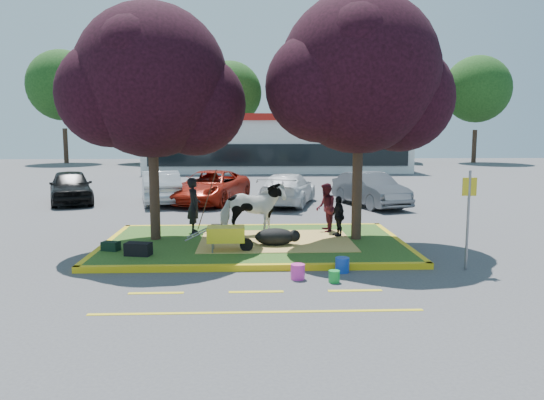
{
  "coord_description": "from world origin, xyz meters",
  "views": [
    {
      "loc": [
        -0.12,
        -14.5,
        3.24
      ],
      "look_at": [
        0.51,
        0.5,
        1.24
      ],
      "focal_mm": 35.0,
      "sensor_mm": 36.0,
      "label": 1
    }
  ],
  "objects_px": {
    "cow": "(253,209)",
    "car_silver": "(160,187)",
    "wheelbarrow": "(226,234)",
    "bucket_blue": "(342,265)",
    "bucket_green": "(334,276)",
    "sign_post": "(468,210)",
    "calf": "(275,237)",
    "handler": "(194,205)",
    "car_black": "(71,187)",
    "bucket_pink": "(298,272)"
  },
  "relations": [
    {
      "from": "handler",
      "to": "bucket_green",
      "type": "height_order",
      "value": "handler"
    },
    {
      "from": "wheelbarrow",
      "to": "bucket_blue",
      "type": "height_order",
      "value": "wheelbarrow"
    },
    {
      "from": "car_silver",
      "to": "car_black",
      "type": "bearing_deg",
      "value": -16.1
    },
    {
      "from": "sign_post",
      "to": "car_black",
      "type": "relative_size",
      "value": 0.54
    },
    {
      "from": "cow",
      "to": "calf",
      "type": "height_order",
      "value": "cow"
    },
    {
      "from": "bucket_blue",
      "to": "car_silver",
      "type": "height_order",
      "value": "car_silver"
    },
    {
      "from": "cow",
      "to": "wheelbarrow",
      "type": "distance_m",
      "value": 2.12
    },
    {
      "from": "calf",
      "to": "bucket_green",
      "type": "height_order",
      "value": "calf"
    },
    {
      "from": "calf",
      "to": "wheelbarrow",
      "type": "height_order",
      "value": "wheelbarrow"
    },
    {
      "from": "calf",
      "to": "sign_post",
      "type": "distance_m",
      "value": 4.95
    },
    {
      "from": "cow",
      "to": "handler",
      "type": "relative_size",
      "value": 1.13
    },
    {
      "from": "cow",
      "to": "car_silver",
      "type": "xyz_separation_m",
      "value": [
        -4.02,
        8.18,
        -0.22
      ]
    },
    {
      "from": "bucket_green",
      "to": "handler",
      "type": "bearing_deg",
      "value": 125.39
    },
    {
      "from": "cow",
      "to": "car_black",
      "type": "distance_m",
      "value": 11.61
    },
    {
      "from": "bucket_green",
      "to": "bucket_pink",
      "type": "height_order",
      "value": "bucket_pink"
    },
    {
      "from": "sign_post",
      "to": "car_silver",
      "type": "height_order",
      "value": "sign_post"
    },
    {
      "from": "wheelbarrow",
      "to": "bucket_blue",
      "type": "relative_size",
      "value": 4.97
    },
    {
      "from": "cow",
      "to": "sign_post",
      "type": "distance_m",
      "value": 6.02
    },
    {
      "from": "bucket_blue",
      "to": "car_black",
      "type": "distance_m",
      "value": 15.59
    },
    {
      "from": "sign_post",
      "to": "car_black",
      "type": "distance_m",
      "value": 17.54
    },
    {
      "from": "calf",
      "to": "bucket_green",
      "type": "xyz_separation_m",
      "value": [
        1.12,
        -3.02,
        -0.25
      ]
    },
    {
      "from": "bucket_pink",
      "to": "calf",
      "type": "bearing_deg",
      "value": 97.62
    },
    {
      "from": "calf",
      "to": "handler",
      "type": "bearing_deg",
      "value": 154.17
    },
    {
      "from": "cow",
      "to": "handler",
      "type": "bearing_deg",
      "value": 66.61
    },
    {
      "from": "bucket_green",
      "to": "car_black",
      "type": "relative_size",
      "value": 0.06
    },
    {
      "from": "calf",
      "to": "bucket_green",
      "type": "bearing_deg",
      "value": -57.01
    },
    {
      "from": "sign_post",
      "to": "wheelbarrow",
      "type": "bearing_deg",
      "value": 167.39
    },
    {
      "from": "bucket_green",
      "to": "bucket_blue",
      "type": "height_order",
      "value": "bucket_blue"
    },
    {
      "from": "bucket_pink",
      "to": "car_black",
      "type": "distance_m",
      "value": 15.34
    },
    {
      "from": "car_silver",
      "to": "bucket_blue",
      "type": "bearing_deg",
      "value": 104.5
    },
    {
      "from": "handler",
      "to": "bucket_blue",
      "type": "relative_size",
      "value": 4.83
    },
    {
      "from": "cow",
      "to": "wheelbarrow",
      "type": "xyz_separation_m",
      "value": [
        -0.68,
        -1.97,
        -0.35
      ]
    },
    {
      "from": "car_silver",
      "to": "calf",
      "type": "bearing_deg",
      "value": 103.15
    },
    {
      "from": "wheelbarrow",
      "to": "bucket_green",
      "type": "distance_m",
      "value": 3.38
    },
    {
      "from": "car_silver",
      "to": "cow",
      "type": "bearing_deg",
      "value": 103.36
    },
    {
      "from": "bucket_green",
      "to": "bucket_pink",
      "type": "distance_m",
      "value": 0.8
    },
    {
      "from": "calf",
      "to": "car_silver",
      "type": "distance_m",
      "value": 10.54
    },
    {
      "from": "calf",
      "to": "sign_post",
      "type": "xyz_separation_m",
      "value": [
        4.34,
        -2.13,
        1.03
      ]
    },
    {
      "from": "sign_post",
      "to": "car_silver",
      "type": "relative_size",
      "value": 0.53
    },
    {
      "from": "bucket_green",
      "to": "cow",
      "type": "bearing_deg",
      "value": 111.66
    },
    {
      "from": "bucket_blue",
      "to": "bucket_green",
      "type": "bearing_deg",
      "value": -111.43
    },
    {
      "from": "handler",
      "to": "sign_post",
      "type": "xyz_separation_m",
      "value": [
        6.69,
        -3.99,
        0.43
      ]
    },
    {
      "from": "cow",
      "to": "sign_post",
      "type": "height_order",
      "value": "sign_post"
    },
    {
      "from": "handler",
      "to": "car_silver",
      "type": "distance_m",
      "value": 7.94
    },
    {
      "from": "bucket_blue",
      "to": "cow",
      "type": "bearing_deg",
      "value": 119.89
    },
    {
      "from": "handler",
      "to": "wheelbarrow",
      "type": "distance_m",
      "value": 2.79
    },
    {
      "from": "handler",
      "to": "bucket_green",
      "type": "distance_m",
      "value": 6.05
    },
    {
      "from": "handler",
      "to": "wheelbarrow",
      "type": "relative_size",
      "value": 0.97
    },
    {
      "from": "wheelbarrow",
      "to": "car_black",
      "type": "relative_size",
      "value": 0.4
    },
    {
      "from": "cow",
      "to": "bucket_pink",
      "type": "relative_size",
      "value": 5.66
    }
  ]
}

